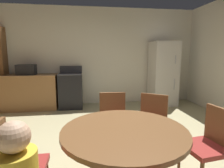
{
  "coord_description": "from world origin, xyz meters",
  "views": [
    {
      "loc": [
        -0.27,
        -2.29,
        1.43
      ],
      "look_at": [
        0.22,
        1.09,
        0.87
      ],
      "focal_mm": 29.56,
      "sensor_mm": 36.0,
      "label": 1
    }
  ],
  "objects_px": {
    "chair_east": "(210,142)",
    "microwave": "(26,70)",
    "oven_range": "(71,90)",
    "refrigerator": "(163,74)",
    "chair_west": "(13,165)",
    "chair_north": "(113,119)",
    "chair_northeast": "(151,122)",
    "dining_table": "(124,146)"
  },
  "relations": [
    {
      "from": "dining_table",
      "to": "chair_west",
      "type": "height_order",
      "value": "chair_west"
    },
    {
      "from": "chair_northeast",
      "to": "oven_range",
      "type": "bearing_deg",
      "value": -118.87
    },
    {
      "from": "dining_table",
      "to": "refrigerator",
      "type": "bearing_deg",
      "value": 61.48
    },
    {
      "from": "chair_east",
      "to": "chair_north",
      "type": "height_order",
      "value": "same"
    },
    {
      "from": "refrigerator",
      "to": "chair_east",
      "type": "height_order",
      "value": "refrigerator"
    },
    {
      "from": "chair_east",
      "to": "microwave",
      "type": "bearing_deg",
      "value": -56.98
    },
    {
      "from": "chair_west",
      "to": "chair_northeast",
      "type": "height_order",
      "value": "same"
    },
    {
      "from": "dining_table",
      "to": "chair_north",
      "type": "xyz_separation_m",
      "value": [
        0.04,
        0.96,
        -0.1
      ]
    },
    {
      "from": "microwave",
      "to": "refrigerator",
      "type": "bearing_deg",
      "value": -0.79
    },
    {
      "from": "refrigerator",
      "to": "chair_east",
      "type": "bearing_deg",
      "value": -105.04
    },
    {
      "from": "chair_east",
      "to": "refrigerator",
      "type": "bearing_deg",
      "value": -112.18
    },
    {
      "from": "dining_table",
      "to": "chair_east",
      "type": "relative_size",
      "value": 1.3
    },
    {
      "from": "chair_east",
      "to": "chair_north",
      "type": "relative_size",
      "value": 1.0
    },
    {
      "from": "chair_east",
      "to": "chair_north",
      "type": "xyz_separation_m",
      "value": [
        -0.91,
        0.84,
        0.0
      ]
    },
    {
      "from": "microwave",
      "to": "chair_east",
      "type": "xyz_separation_m",
      "value": [
        2.77,
        -3.28,
        -0.53
      ]
    },
    {
      "from": "chair_west",
      "to": "dining_table",
      "type": "bearing_deg",
      "value": 0.0
    },
    {
      "from": "microwave",
      "to": "chair_east",
      "type": "height_order",
      "value": "microwave"
    },
    {
      "from": "chair_west",
      "to": "chair_north",
      "type": "distance_m",
      "value": 1.4
    },
    {
      "from": "microwave",
      "to": "chair_west",
      "type": "bearing_deg",
      "value": -75.92
    },
    {
      "from": "oven_range",
      "to": "refrigerator",
      "type": "distance_m",
      "value": 2.58
    },
    {
      "from": "dining_table",
      "to": "chair_west",
      "type": "xyz_separation_m",
      "value": [
        -0.96,
        -0.01,
        -0.1
      ]
    },
    {
      "from": "chair_north",
      "to": "chair_west",
      "type": "bearing_deg",
      "value": -43.3
    },
    {
      "from": "refrigerator",
      "to": "chair_north",
      "type": "distance_m",
      "value": 3.01
    },
    {
      "from": "chair_northeast",
      "to": "chair_west",
      "type": "bearing_deg",
      "value": -27.08
    },
    {
      "from": "oven_range",
      "to": "chair_west",
      "type": "distance_m",
      "value": 3.43
    },
    {
      "from": "chair_east",
      "to": "chair_west",
      "type": "relative_size",
      "value": 1.0
    },
    {
      "from": "microwave",
      "to": "chair_north",
      "type": "distance_m",
      "value": 3.12
    },
    {
      "from": "chair_west",
      "to": "oven_range",
      "type": "bearing_deg",
      "value": 85.35
    },
    {
      "from": "chair_east",
      "to": "chair_northeast",
      "type": "distance_m",
      "value": 0.78
    },
    {
      "from": "microwave",
      "to": "dining_table",
      "type": "xyz_separation_m",
      "value": [
        1.82,
        -3.4,
        -0.43
      ]
    },
    {
      "from": "oven_range",
      "to": "microwave",
      "type": "bearing_deg",
      "value": -179.81
    },
    {
      "from": "chair_east",
      "to": "chair_northeast",
      "type": "bearing_deg",
      "value": -66.11
    },
    {
      "from": "dining_table",
      "to": "chair_north",
      "type": "relative_size",
      "value": 1.3
    },
    {
      "from": "oven_range",
      "to": "dining_table",
      "type": "bearing_deg",
      "value": -77.93
    },
    {
      "from": "chair_west",
      "to": "chair_north",
      "type": "relative_size",
      "value": 1.0
    },
    {
      "from": "refrigerator",
      "to": "chair_north",
      "type": "bearing_deg",
      "value": -126.61
    },
    {
      "from": "oven_range",
      "to": "chair_north",
      "type": "distance_m",
      "value": 2.57
    },
    {
      "from": "microwave",
      "to": "chair_northeast",
      "type": "distance_m",
      "value": 3.57
    },
    {
      "from": "oven_range",
      "to": "chair_east",
      "type": "xyz_separation_m",
      "value": [
        1.68,
        -3.29,
        0.03
      ]
    },
    {
      "from": "chair_north",
      "to": "dining_table",
      "type": "bearing_deg",
      "value": -0.0
    },
    {
      "from": "microwave",
      "to": "chair_north",
      "type": "relative_size",
      "value": 0.51
    },
    {
      "from": "refrigerator",
      "to": "microwave",
      "type": "xyz_separation_m",
      "value": [
        -3.64,
        0.05,
        0.15
      ]
    }
  ]
}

